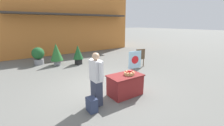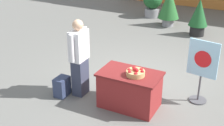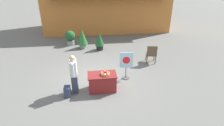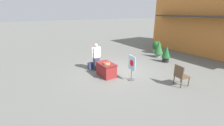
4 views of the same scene
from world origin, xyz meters
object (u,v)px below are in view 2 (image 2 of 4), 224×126
(backpack, at_px, (62,87))
(poster_board, at_px, (202,69))
(display_table, at_px, (130,90))
(potted_plant_far_right, at_px, (199,16))
(person_visitor, at_px, (79,58))
(potted_plant_near_left, at_px, (169,5))
(apple_basket, at_px, (136,73))
(potted_plant_near_right, at_px, (153,2))

(backpack, relative_size, poster_board, 0.31)
(display_table, distance_m, potted_plant_far_right, 4.88)
(display_table, relative_size, person_visitor, 0.72)
(backpack, bearing_deg, person_visitor, 39.91)
(person_visitor, xyz_separation_m, backpack, (-0.31, -0.26, -0.64))
(person_visitor, bearing_deg, poster_board, 18.96)
(poster_board, bearing_deg, display_table, -46.50)
(poster_board, relative_size, potted_plant_near_left, 1.01)
(display_table, relative_size, potted_plant_far_right, 1.01)
(backpack, relative_size, potted_plant_near_left, 0.32)
(poster_board, distance_m, potted_plant_near_left, 5.05)
(apple_basket, height_order, person_visitor, person_visitor)
(display_table, height_order, apple_basket, apple_basket)
(apple_basket, relative_size, person_visitor, 0.21)
(backpack, height_order, potted_plant_far_right, potted_plant_far_right)
(display_table, distance_m, poster_board, 1.50)
(apple_basket, relative_size, potted_plant_near_right, 0.34)
(person_visitor, height_order, potted_plant_far_right, person_visitor)
(apple_basket, xyz_separation_m, potted_plant_near_left, (-1.07, 5.45, -0.05))
(apple_basket, height_order, backpack, apple_basket)
(backpack, height_order, potted_plant_near_left, potted_plant_near_left)
(person_visitor, bearing_deg, display_table, -0.00)
(potted_plant_near_right, relative_size, potted_plant_near_left, 0.80)
(poster_board, relative_size, potted_plant_near_right, 1.26)
(person_visitor, height_order, potted_plant_near_right, person_visitor)
(display_table, height_order, poster_board, poster_board)
(display_table, xyz_separation_m, poster_board, (1.19, 0.83, 0.36))
(display_table, height_order, potted_plant_near_right, potted_plant_near_right)
(apple_basket, distance_m, backpack, 1.71)
(potted_plant_near_left, bearing_deg, poster_board, -65.03)
(backpack, height_order, poster_board, poster_board)
(display_table, distance_m, person_visitor, 1.24)
(backpack, xyz_separation_m, potted_plant_far_right, (1.67, 5.14, 0.44))
(apple_basket, bearing_deg, display_table, 159.86)
(display_table, xyz_separation_m, backpack, (-1.45, -0.27, -0.16))
(apple_basket, height_order, potted_plant_far_right, potted_plant_far_right)
(backpack, distance_m, potted_plant_near_left, 5.73)
(apple_basket, distance_m, person_visitor, 1.28)
(potted_plant_far_right, bearing_deg, backpack, -107.96)
(person_visitor, height_order, backpack, person_visitor)
(potted_plant_near_right, bearing_deg, poster_board, -60.58)
(person_visitor, xyz_separation_m, potted_plant_far_right, (1.36, 4.89, -0.19))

